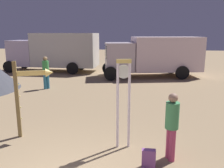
{
  "coord_description": "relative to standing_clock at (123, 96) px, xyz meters",
  "views": [
    {
      "loc": [
        1.55,
        -3.92,
        3.05
      ],
      "look_at": [
        0.42,
        4.49,
        1.2
      ],
      "focal_mm": 37.69,
      "sensor_mm": 36.0,
      "label": 1
    }
  ],
  "objects": [
    {
      "name": "standing_clock",
      "position": [
        0.0,
        0.0,
        0.0
      ],
      "size": [
        0.39,
        0.16,
        2.4
      ],
      "color": "white",
      "rests_on": "ground_plane"
    },
    {
      "name": "box_truck_far",
      "position": [
        -6.49,
        12.26,
        0.24
      ],
      "size": [
        7.25,
        2.72,
        3.04
      ],
      "color": "beige",
      "rests_on": "ground_plane"
    },
    {
      "name": "box_truck_near",
      "position": [
        1.27,
        10.9,
        0.12
      ],
      "size": [
        7.17,
        3.86,
        2.78
      ],
      "color": "silver",
      "rests_on": "ground_plane"
    },
    {
      "name": "arrow_sign",
      "position": [
        -2.77,
        0.36,
        0.09
      ],
      "size": [
        1.1,
        0.55,
        2.27
      ],
      "color": "olive",
      "rests_on": "ground_plane"
    },
    {
      "name": "backpack",
      "position": [
        0.67,
        -0.95,
        -1.2
      ],
      "size": [
        0.31,
        0.19,
        0.45
      ],
      "color": "#84498E",
      "rests_on": "ground_plane"
    },
    {
      "name": "person_near_clock",
      "position": [
        1.21,
        -0.5,
        -0.48
      ],
      "size": [
        0.32,
        0.32,
        1.68
      ],
      "color": "#B23D63",
      "rests_on": "ground_plane"
    },
    {
      "name": "person_distant",
      "position": [
        -4.81,
        6.25,
        -0.42
      ],
      "size": [
        0.34,
        0.34,
        1.8
      ],
      "color": "teal",
      "rests_on": "ground_plane"
    }
  ]
}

